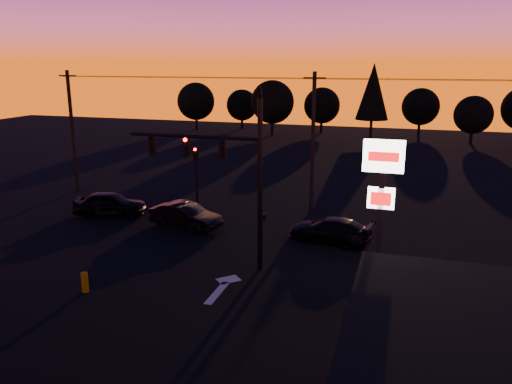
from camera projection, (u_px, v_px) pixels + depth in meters
The scene contains 20 objects.
ground at pixel (197, 302), 20.49m from camera, with size 120.00×120.00×0.00m, color black.
lane_arrow at pixel (223, 286), 21.89m from camera, with size 1.20×3.10×0.01m.
traffic_signal_mast at pixel (227, 165), 22.96m from camera, with size 6.79×0.52×8.58m.
secondary_signal at pixel (196, 170), 31.81m from camera, with size 0.30×0.31×4.35m.
pylon_sign at pixel (381, 190), 18.63m from camera, with size 1.50×0.28×6.80m.
utility_pole_0 at pixel (72, 131), 36.85m from camera, with size 1.40×0.26×9.00m.
utility_pole_1 at pixel (313, 142), 31.70m from camera, with size 1.40×0.26×9.00m.
power_wires at pixel (315, 79), 30.70m from camera, with size 36.00×1.22×0.07m.
bollard at pixel (85, 282), 21.28m from camera, with size 0.29×0.29×0.88m, color #AC8301.
tree_0 at pixel (196, 101), 71.98m from camera, with size 5.36×5.36×6.74m.
tree_1 at pixel (242, 105), 73.19m from camera, with size 4.54×4.54×5.71m.
tree_2 at pixel (272, 102), 66.62m from camera, with size 5.77×5.78×7.26m.
tree_3 at pixel (322, 106), 68.76m from camera, with size 4.95×4.95×6.22m.
tree_4 at pixel (373, 91), 63.43m from camera, with size 4.18×4.18×9.50m.
tree_5 at pixel (421, 107), 66.89m from camera, with size 4.95×4.95×6.22m.
tree_6 at pixel (473, 115), 59.71m from camera, with size 4.54×4.54×5.71m.
car_left at pixel (110, 204), 31.88m from camera, with size 1.82×4.53×1.54m, color black.
car_mid at pixel (186, 216), 29.54m from camera, with size 1.55×4.46×1.47m, color black.
car_right at pixel (330, 230), 27.22m from camera, with size 1.88×4.63×1.34m, color black.
suv_parked at pixel (463, 341), 16.43m from camera, with size 2.17×4.70×1.31m, color black.
Camera 1 is at (7.84, -17.13, 9.55)m, focal length 35.00 mm.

